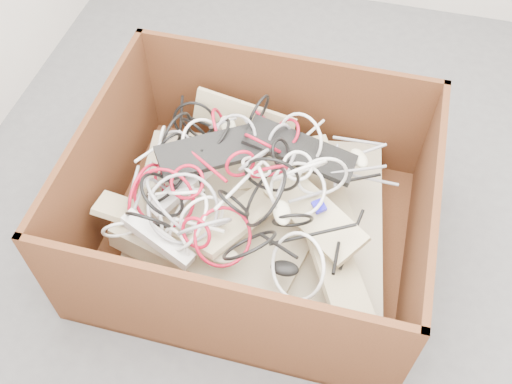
% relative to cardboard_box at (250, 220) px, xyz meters
% --- Properties ---
extents(ground, '(3.00, 3.00, 0.00)m').
position_rel_cardboard_box_xyz_m(ground, '(0.19, 0.24, -0.14)').
color(ground, '#49494B').
rests_on(ground, ground).
extents(cardboard_box, '(1.23, 1.02, 0.57)m').
position_rel_cardboard_box_xyz_m(cardboard_box, '(0.00, 0.00, 0.00)').
color(cardboard_box, '#3A1F0E').
rests_on(cardboard_box, ground).
extents(keyboard_pile, '(1.09, 0.87, 0.33)m').
position_rel_cardboard_box_xyz_m(keyboard_pile, '(0.02, 0.01, 0.15)').
color(keyboard_pile, '#C5AE8B').
rests_on(keyboard_pile, cardboard_box).
extents(mice_scatter, '(0.83, 0.61, 0.19)m').
position_rel_cardboard_box_xyz_m(mice_scatter, '(0.03, -0.05, 0.21)').
color(mice_scatter, beige).
rests_on(mice_scatter, keyboard_pile).
extents(power_strip_left, '(0.23, 0.30, 0.13)m').
position_rel_cardboard_box_xyz_m(power_strip_left, '(-0.23, -0.04, 0.21)').
color(power_strip_left, silver).
rests_on(power_strip_left, keyboard_pile).
extents(power_strip_right, '(0.29, 0.15, 0.09)m').
position_rel_cardboard_box_xyz_m(power_strip_right, '(-0.25, -0.29, 0.21)').
color(power_strip_right, silver).
rests_on(power_strip_right, keyboard_pile).
extents(vga_plug, '(0.06, 0.06, 0.03)m').
position_rel_cardboard_box_xyz_m(vga_plug, '(0.26, -0.04, 0.23)').
color(vga_plug, '#120CC1').
rests_on(vga_plug, keyboard_pile).
extents(cable_tangle, '(1.01, 0.85, 0.47)m').
position_rel_cardboard_box_xyz_m(cable_tangle, '(-0.10, -0.04, 0.26)').
color(cable_tangle, black).
rests_on(cable_tangle, keyboard_pile).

